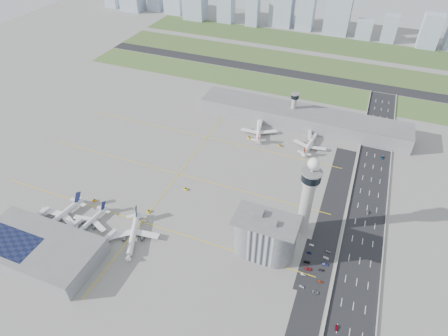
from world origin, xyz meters
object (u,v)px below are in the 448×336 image
at_px(airplane_far_a, 259,128).
at_px(car_lot_0, 302,286).
at_px(control_tower, 308,193).
at_px(car_lot_3, 307,262).
at_px(secondary_tower, 294,105).
at_px(car_lot_2, 308,269).
at_px(car_lot_8, 321,270).
at_px(car_hw_1, 367,212).
at_px(airplane_far_b, 310,142).
at_px(tug_2, 149,211).
at_px(jet_bridge_near_2, 102,245).
at_px(car_lot_9, 325,264).
at_px(airplane_near_a, 57,215).
at_px(car_lot_11, 328,252).
at_px(tug_1, 94,200).
at_px(car_lot_5, 311,245).
at_px(jet_bridge_far_0, 261,122).
at_px(car_lot_7, 320,282).
at_px(jet_bridge_near_0, 34,221).
at_px(car_hw_0, 337,328).
at_px(jet_bridge_near_1, 67,233).
at_px(car_hw_4, 372,122).
at_px(car_lot_1, 303,274).
at_px(tug_4, 249,137).
at_px(tug_0, 49,211).
at_px(car_lot_4, 309,253).
at_px(jet_bridge_far_1, 310,132).
at_px(tug_5, 280,145).
at_px(admin_building, 265,236).
at_px(car_hw_2, 382,157).

relative_size(airplane_far_a, car_lot_0, 12.84).
xyz_separation_m(control_tower, car_lot_3, (10.15, -28.73, -34.43)).
relative_size(secondary_tower, car_lot_2, 6.99).
xyz_separation_m(car_lot_8, car_hw_1, (23.19, 65.67, 0.07)).
bearing_deg(airplane_far_b, tug_2, 149.96).
distance_m(jet_bridge_near_2, car_lot_9, 152.99).
bearing_deg(airplane_near_a, car_lot_11, 112.67).
relative_size(airplane_far_b, tug_2, 13.01).
height_order(tug_1, car_lot_5, tug_1).
bearing_deg(jet_bridge_far_0, car_lot_7, 18.96).
relative_size(jet_bridge_near_0, car_hw_0, 3.73).
distance_m(jet_bridge_near_2, car_lot_5, 146.07).
bearing_deg(jet_bridge_near_1, jet_bridge_near_2, -80.00).
height_order(jet_bridge_near_0, car_hw_4, jet_bridge_near_0).
relative_size(jet_bridge_near_2, car_lot_0, 4.21).
bearing_deg(car_lot_1, tug_4, 23.89).
distance_m(tug_0, car_lot_4, 196.41).
relative_size(car_lot_0, car_hw_4, 0.96).
bearing_deg(jet_bridge_far_1, tug_5, -46.19).
distance_m(admin_building, tug_0, 165.93).
bearing_deg(tug_5, tug_1, 42.51).
bearing_deg(car_hw_0, jet_bridge_near_1, 173.87).
bearing_deg(tug_5, control_tower, 109.19).
height_order(car_lot_0, car_lot_2, car_lot_2).
bearing_deg(secondary_tower, car_lot_1, -74.00).
bearing_deg(jet_bridge_far_0, jet_bridge_near_2, -25.91).
bearing_deg(jet_bridge_far_1, jet_bridge_near_0, -50.53).
relative_size(airplane_far_b, car_lot_2, 8.30).
bearing_deg(car_hw_2, car_lot_9, -98.67).
distance_m(admin_building, tug_5, 126.85).
bearing_deg(secondary_tower, admin_building, -82.71).
height_order(car_lot_7, car_hw_1, car_hw_1).
distance_m(jet_bridge_near_0, car_lot_11, 214.02).
bearing_deg(jet_bridge_far_1, car_lot_7, 4.03).
relative_size(tug_1, car_lot_3, 0.68).
relative_size(car_lot_9, car_hw_1, 0.99).
distance_m(car_lot_0, car_lot_4, 28.11).
xyz_separation_m(tug_1, car_hw_2, (208.57, 143.62, -0.21)).
bearing_deg(airplane_near_a, tug_4, 157.61).
bearing_deg(tug_5, airplane_far_a, -34.50).
height_order(tug_0, car_lot_8, tug_0).
bearing_deg(airplane_far_a, car_lot_2, -166.74).
bearing_deg(car_lot_7, airplane_far_a, 22.28).
height_order(airplane_far_b, tug_5, airplane_far_b).
bearing_deg(car_lot_9, car_lot_1, 130.25).
height_order(admin_building, tug_4, admin_building).
bearing_deg(admin_building, tug_2, 178.26).
bearing_deg(car_lot_7, tug_0, 85.79).
height_order(control_tower, car_lot_5, control_tower).
height_order(secondary_tower, tug_4, secondary_tower).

